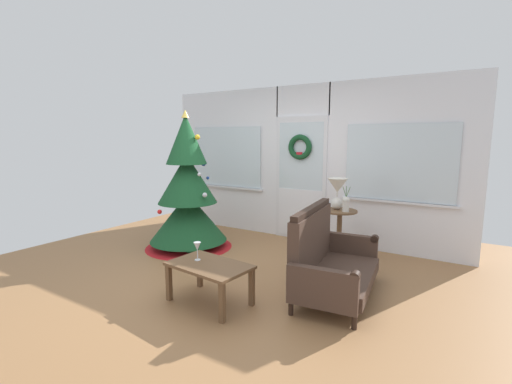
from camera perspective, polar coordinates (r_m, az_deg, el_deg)
ground_plane at (r=4.44m, az=-4.41°, el=-13.74°), size 6.76×6.76×0.00m
back_wall_with_door at (r=5.93m, az=7.42°, el=4.64°), size 5.20×0.19×2.55m
christmas_tree at (r=5.55m, az=-10.97°, el=-0.96°), size 1.34×1.34×2.11m
settee_sofa at (r=3.99m, az=11.57°, el=-10.78°), size 0.84×1.44×0.96m
side_table at (r=5.11m, az=13.32°, el=-5.10°), size 0.50×0.48×0.70m
table_lamp at (r=5.08m, az=13.01°, el=0.43°), size 0.28×0.28×0.44m
flower_vase at (r=4.96m, az=14.32°, el=-1.77°), size 0.11×0.10×0.35m
coffee_table at (r=3.74m, az=-7.54°, el=-12.36°), size 0.89×0.60×0.42m
wine_glass at (r=3.80m, az=-9.46°, el=-8.78°), size 0.08×0.08×0.20m
gift_box at (r=5.33m, az=-9.95°, el=-8.87°), size 0.20×0.18×0.20m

